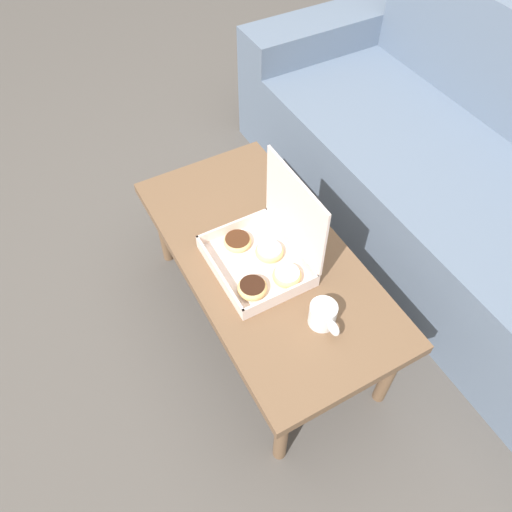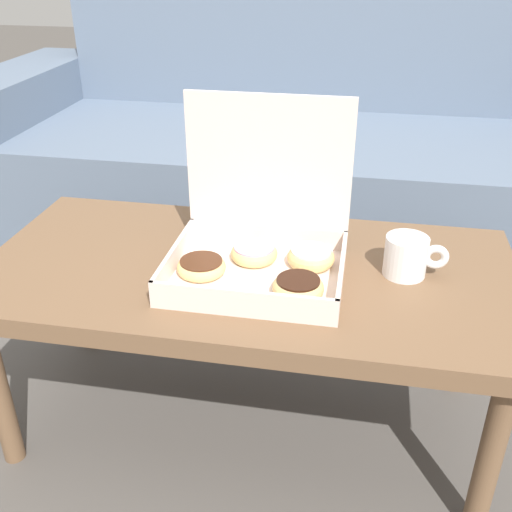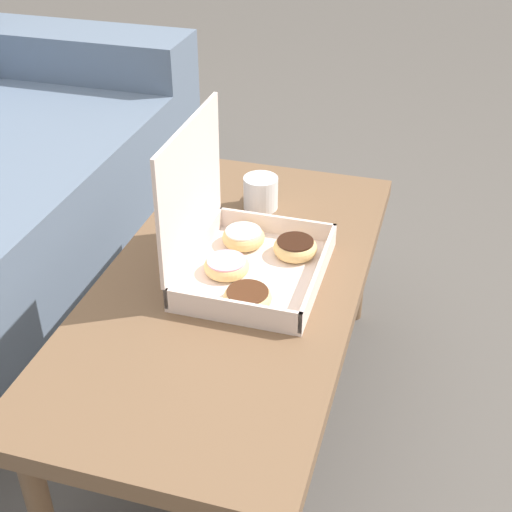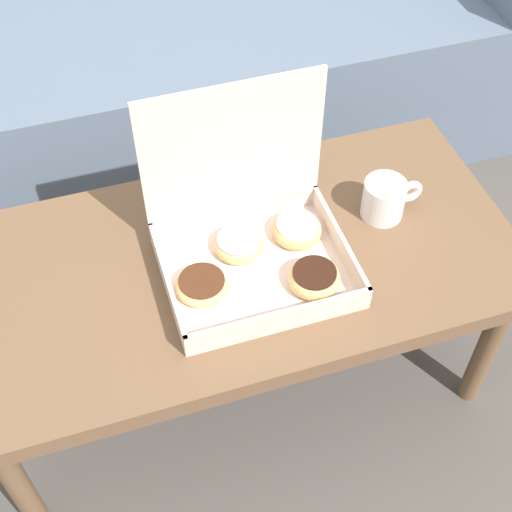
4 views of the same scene
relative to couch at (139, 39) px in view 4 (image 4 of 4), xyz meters
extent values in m
plane|color=#514C47|center=(0.00, -0.83, -0.30)|extent=(12.00, 12.00, 0.00)
cube|color=slate|center=(0.00, -0.15, -0.08)|extent=(1.77, 0.67, 0.44)
cube|color=brown|center=(0.00, -0.96, 0.09)|extent=(1.08, 0.53, 0.04)
cylinder|color=brown|center=(-0.48, -1.17, -0.11)|extent=(0.04, 0.04, 0.37)
cylinder|color=brown|center=(0.48, -1.17, -0.11)|extent=(0.04, 0.04, 0.37)
cylinder|color=brown|center=(0.48, -0.75, -0.11)|extent=(0.04, 0.04, 0.37)
cube|color=silver|center=(0.03, -1.01, 0.12)|extent=(0.34, 0.27, 0.01)
cube|color=silver|center=(0.03, -1.14, 0.14)|extent=(0.34, 0.01, 0.05)
cube|color=silver|center=(0.03, -0.87, 0.14)|extent=(0.34, 0.01, 0.05)
cube|color=silver|center=(-0.14, -1.01, 0.14)|extent=(0.01, 0.27, 0.05)
cube|color=silver|center=(0.19, -1.01, 0.14)|extent=(0.01, 0.27, 0.05)
cube|color=silver|center=(0.03, -0.87, 0.30)|extent=(0.34, 0.01, 0.27)
torus|color=#E5BC75|center=(0.12, -1.07, 0.14)|extent=(0.10, 0.10, 0.04)
cylinder|color=black|center=(0.12, -1.07, 0.15)|extent=(0.08, 0.08, 0.02)
torus|color=#E5BC75|center=(0.13, -0.95, 0.14)|extent=(0.09, 0.09, 0.03)
cylinder|color=white|center=(0.13, -0.95, 0.15)|extent=(0.08, 0.08, 0.02)
torus|color=#E5BC75|center=(0.01, -0.95, 0.14)|extent=(0.10, 0.10, 0.03)
cylinder|color=pink|center=(0.01, -0.95, 0.15)|extent=(0.08, 0.08, 0.01)
torus|color=#E5BC75|center=(-0.08, -1.02, 0.14)|extent=(0.10, 0.10, 0.03)
cylinder|color=#472614|center=(-0.08, -1.02, 0.14)|extent=(0.08, 0.08, 0.01)
cylinder|color=white|center=(0.31, -0.94, 0.15)|extent=(0.08, 0.08, 0.08)
torus|color=white|center=(0.37, -0.94, 0.16)|extent=(0.05, 0.02, 0.05)
camera|label=1|loc=(0.91, -1.49, 1.42)|focal=35.00mm
camera|label=2|loc=(0.21, -2.00, 0.71)|focal=42.00mm
camera|label=3|loc=(-1.15, -1.35, 0.97)|focal=50.00mm
camera|label=4|loc=(-0.23, -1.80, 1.14)|focal=50.00mm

